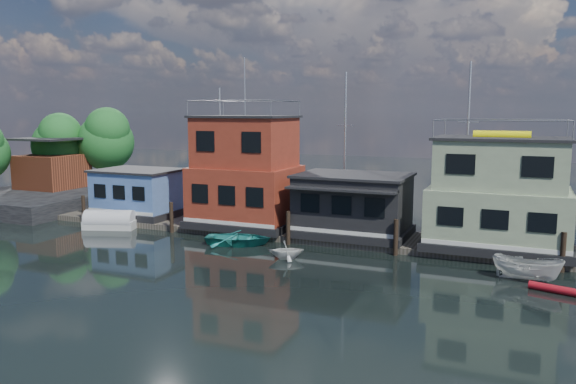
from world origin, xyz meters
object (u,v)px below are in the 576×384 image
at_px(houseboat_dark, 353,205).
at_px(dinghy_white, 286,250).
at_px(houseboat_blue, 138,193).
at_px(dinghy_teal, 238,238).
at_px(tarp_runabout, 110,221).
at_px(houseboat_red, 246,174).
at_px(motorboat, 527,268).
at_px(red_kayak, 558,290).
at_px(houseboat_green, 498,196).

bearing_deg(houseboat_dark, dinghy_white, -109.78).
height_order(houseboat_blue, houseboat_dark, houseboat_dark).
distance_m(dinghy_teal, tarp_runabout, 11.06).
height_order(houseboat_red, motorboat, houseboat_red).
bearing_deg(motorboat, dinghy_white, 104.19).
distance_m(red_kayak, motorboat, 2.14).
relative_size(red_kayak, tarp_runabout, 0.66).
distance_m(houseboat_red, houseboat_green, 17.01).
bearing_deg(red_kayak, dinghy_teal, -172.60).
bearing_deg(houseboat_dark, red_kayak, -29.15).
relative_size(houseboat_green, tarp_runabout, 2.12).
bearing_deg(houseboat_red, houseboat_blue, -180.00).
bearing_deg(tarp_runabout, houseboat_green, -11.34).
bearing_deg(houseboat_red, tarp_runabout, -159.76).
bearing_deg(houseboat_dark, motorboat, -25.87).
relative_size(houseboat_green, motorboat, 2.43).
height_order(houseboat_dark, houseboat_green, houseboat_green).
distance_m(motorboat, dinghy_teal, 17.21).
bearing_deg(red_kayak, houseboat_dark, 166.27).
height_order(motorboat, dinghy_teal, motorboat).
height_order(dinghy_white, tarp_runabout, tarp_runabout).
relative_size(red_kayak, motorboat, 0.76).
xyz_separation_m(houseboat_blue, houseboat_dark, (17.50, -0.02, 0.21)).
xyz_separation_m(houseboat_red, red_kayak, (20.16, -6.80, -3.91)).
distance_m(houseboat_blue, red_kayak, 30.50).
bearing_deg(dinghy_white, dinghy_teal, 37.82).
xyz_separation_m(houseboat_green, red_kayak, (3.16, -6.80, -3.36)).
bearing_deg(houseboat_dark, houseboat_green, 0.12).
distance_m(houseboat_green, dinghy_white, 13.10).
distance_m(houseboat_red, dinghy_white, 9.15).
bearing_deg(houseboat_red, dinghy_white, -46.46).
xyz_separation_m(houseboat_dark, motorboat, (10.78, -5.23, -1.75)).
distance_m(dinghy_white, tarp_runabout, 15.48).
relative_size(houseboat_red, dinghy_teal, 2.79).
distance_m(houseboat_dark, dinghy_white, 6.74).
xyz_separation_m(houseboat_red, dinghy_white, (5.81, -6.11, -3.56)).
height_order(houseboat_dark, motorboat, houseboat_dark).
relative_size(houseboat_red, houseboat_green, 1.41).
relative_size(houseboat_blue, tarp_runabout, 1.61).
bearing_deg(red_kayak, houseboat_red, 176.77).
height_order(houseboat_red, houseboat_dark, houseboat_red).
distance_m(houseboat_red, motorboat, 19.80).
distance_m(motorboat, dinghy_white, 13.00).
xyz_separation_m(houseboat_red, tarp_runabout, (-9.44, -3.48, -3.54)).
xyz_separation_m(houseboat_dark, tarp_runabout, (-17.44, -3.46, -1.86)).
relative_size(houseboat_blue, dinghy_teal, 1.51).
bearing_deg(houseboat_blue, motorboat, -10.51).
bearing_deg(houseboat_blue, red_kayak, -12.92).
xyz_separation_m(houseboat_dark, dinghy_white, (-2.19, -6.09, -1.87)).
xyz_separation_m(motorboat, tarp_runabout, (-28.22, 1.76, -0.11)).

